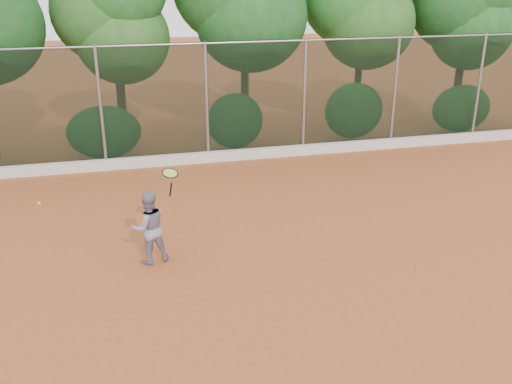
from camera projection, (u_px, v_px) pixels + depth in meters
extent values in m
plane|color=#A14E26|center=(268.00, 271.00, 10.96)|extent=(80.00, 80.00, 0.00)
cube|color=silver|center=(209.00, 157.00, 17.07)|extent=(24.00, 0.20, 0.30)
imported|color=gray|center=(149.00, 228.00, 11.05)|extent=(0.83, 0.72, 1.48)
cube|color=black|center=(207.00, 103.00, 16.64)|extent=(24.00, 0.01, 3.50)
cylinder|color=gray|center=(205.00, 43.00, 16.02)|extent=(24.00, 0.06, 0.06)
cylinder|color=gray|center=(101.00, 109.00, 15.97)|extent=(0.09, 0.09, 3.50)
cylinder|color=gray|center=(207.00, 103.00, 16.64)|extent=(0.09, 0.09, 3.50)
cylinder|color=gray|center=(304.00, 98.00, 17.31)|extent=(0.09, 0.09, 3.50)
cylinder|color=gray|center=(395.00, 93.00, 17.98)|extent=(0.09, 0.09, 3.50)
cylinder|color=gray|center=(479.00, 88.00, 18.65)|extent=(0.09, 0.09, 3.50)
cylinder|color=#3E2718|center=(122.00, 108.00, 18.38)|extent=(0.28, 0.28, 2.40)
ellipsoid|color=#2B5A1F|center=(123.00, 39.00, 17.53)|extent=(2.90, 2.40, 2.80)
ellipsoid|color=#27551D|center=(104.00, 11.00, 17.40)|extent=(3.20, 2.70, 3.10)
cylinder|color=#452C1A|center=(245.00, 95.00, 18.90)|extent=(0.26, 0.26, 3.00)
ellipsoid|color=#2A6D29|center=(251.00, 17.00, 17.93)|extent=(3.60, 3.00, 3.50)
cylinder|color=#3E2718|center=(357.00, 92.00, 20.05)|extent=(0.24, 0.24, 2.70)
ellipsoid|color=#28571E|center=(368.00, 23.00, 19.14)|extent=(3.20, 2.70, 3.10)
cylinder|color=#412819|center=(457.00, 92.00, 20.55)|extent=(0.28, 0.28, 2.50)
ellipsoid|color=#2E702A|center=(472.00, 28.00, 19.68)|extent=(3.00, 2.50, 2.90)
ellipsoid|color=#266024|center=(457.00, 3.00, 19.54)|extent=(3.30, 2.80, 3.20)
ellipsoid|color=#286326|center=(104.00, 132.00, 17.02)|extent=(2.20, 1.16, 1.60)
ellipsoid|color=#256227|center=(235.00, 121.00, 17.88)|extent=(1.80, 1.04, 1.76)
ellipsoid|color=#2D6E29|center=(354.00, 111.00, 18.74)|extent=(2.00, 1.10, 1.84)
ellipsoid|color=#30702A|center=(461.00, 108.00, 19.69)|extent=(2.16, 1.12, 1.64)
cylinder|color=black|center=(171.00, 189.00, 10.84)|extent=(0.08, 0.14, 0.31)
torus|color=black|center=(170.00, 173.00, 10.66)|extent=(0.40, 0.39, 0.13)
cylinder|color=#B1CE3C|center=(170.00, 173.00, 10.66)|extent=(0.34, 0.33, 0.09)
sphere|color=#B3C82D|center=(39.00, 203.00, 10.45)|extent=(0.07, 0.07, 0.07)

